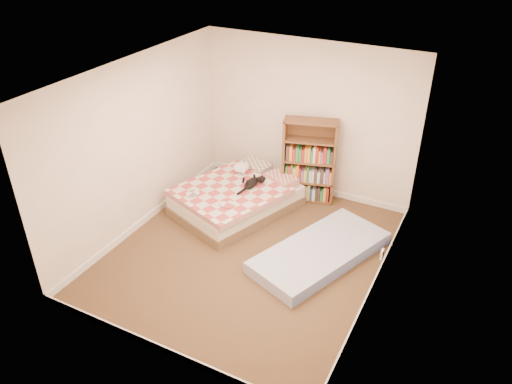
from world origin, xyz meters
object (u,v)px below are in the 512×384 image
at_px(bed, 238,197).
at_px(floor_mattress, 320,252).
at_px(bookshelf, 309,170).
at_px(black_cat, 252,182).
at_px(white_dog, 241,168).

relative_size(bed, floor_mattress, 1.08).
bearing_deg(bookshelf, floor_mattress, -77.85).
distance_m(floor_mattress, black_cat, 1.59).
distance_m(bed, floor_mattress, 1.69).
bearing_deg(floor_mattress, bed, -178.42).
xyz_separation_m(bookshelf, floor_mattress, (0.75, -1.39, -0.43)).
bearing_deg(bed, bookshelf, 64.26).
height_order(bed, floor_mattress, bed).
relative_size(black_cat, white_dog, 2.03).
bearing_deg(bed, floor_mattress, 0.20).
distance_m(bed, white_dog, 0.54).
bearing_deg(bed, white_dog, 130.98).
bearing_deg(black_cat, white_dog, 169.60).
relative_size(bed, bookshelf, 1.55).
xyz_separation_m(bookshelf, white_dog, (-1.01, -0.40, -0.01)).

